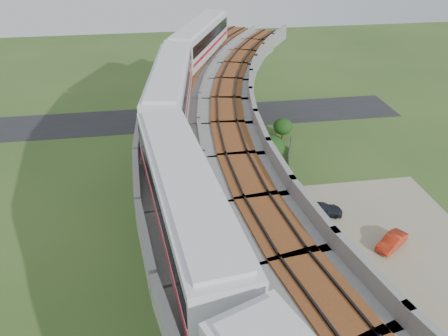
{
  "coord_description": "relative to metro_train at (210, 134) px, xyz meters",
  "views": [
    {
      "loc": [
        -2.51,
        -24.79,
        24.2
      ],
      "look_at": [
        1.83,
        3.27,
        7.5
      ],
      "focal_mm": 35.0,
      "sensor_mm": 36.0,
      "label": 1
    }
  ],
  "objects": [
    {
      "name": "fence",
      "position": [
        9.4,
        0.55,
        -11.56
      ],
      "size": [
        3.87,
        38.73,
        1.5
      ],
      "color": "#2D382D",
      "rests_on": "ground"
    },
    {
      "name": "asphalt_road",
      "position": [
        -0.35,
        30.55,
        -12.29
      ],
      "size": [
        60.0,
        8.0,
        0.03
      ],
      "primitive_type": "cube",
      "color": "#232326",
      "rests_on": "ground"
    },
    {
      "name": "viaduct",
      "position": [
        3.49,
        0.55,
        -3.26
      ],
      "size": [
        19.58,
        73.98,
        11.4
      ],
      "color": "#99968E",
      "rests_on": "ground"
    },
    {
      "name": "dirt_lot",
      "position": [
        13.65,
        -1.45,
        -12.29
      ],
      "size": [
        18.0,
        26.0,
        0.04
      ],
      "primitive_type": "cube",
      "color": "gray",
      "rests_on": "ground"
    },
    {
      "name": "car_dark",
      "position": [
        11.01,
        6.65,
        -11.71
      ],
      "size": [
        4.06,
        2.24,
        1.11
      ],
      "primitive_type": "imported",
      "rotation": [
        0.0,
        0.0,
        1.39
      ],
      "color": "black",
      "rests_on": "dirt_lot"
    },
    {
      "name": "tree_0",
      "position": [
        11.61,
        22.41,
        -10.66
      ],
      "size": [
        2.36,
        2.36,
        2.66
      ],
      "color": "#382314",
      "rests_on": "ground"
    },
    {
      "name": "tree_1",
      "position": [
        8.5,
        16.39,
        -10.23
      ],
      "size": [
        3.17,
        3.17,
        3.43
      ],
      "color": "#382314",
      "rests_on": "ground"
    },
    {
      "name": "car_red",
      "position": [
        15.21,
        1.39,
        -11.71
      ],
      "size": [
        3.47,
        2.88,
        1.12
      ],
      "primitive_type": "imported",
      "rotation": [
        0.0,
        0.0,
        -0.97
      ],
      "color": "#B82710",
      "rests_on": "dirt_lot"
    },
    {
      "name": "metro_train",
      "position": [
        0.0,
        0.0,
        0.0
      ],
      "size": [
        10.97,
        61.34,
        3.64
      ],
      "color": "silver",
      "rests_on": "ground"
    },
    {
      "name": "tree_2",
      "position": [
        6.96,
        6.2,
        -10.1
      ],
      "size": [
        2.38,
        2.38,
        3.23
      ],
      "color": "#382314",
      "rests_on": "ground"
    },
    {
      "name": "ground",
      "position": [
        -0.35,
        0.55,
        -12.31
      ],
      "size": [
        160.0,
        160.0,
        0.0
      ],
      "primitive_type": "plane",
      "color": "#365321",
      "rests_on": "ground"
    },
    {
      "name": "car_white",
      "position": [
        10.02,
        -5.43,
        -11.69
      ],
      "size": [
        1.39,
        3.42,
        1.17
      ],
      "primitive_type": "imported",
      "rotation": [
        0.0,
        0.0,
        0.0
      ],
      "color": "silver",
      "rests_on": "dirt_lot"
    },
    {
      "name": "tree_3",
      "position": [
        5.6,
        -0.28,
        -9.62
      ],
      "size": [
        3.06,
        3.06,
        3.99
      ],
      "color": "#382314",
      "rests_on": "ground"
    }
  ]
}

